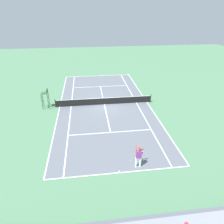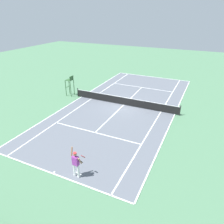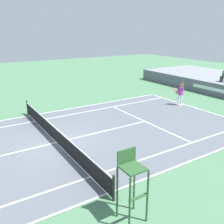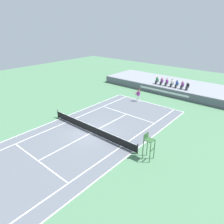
{
  "view_description": "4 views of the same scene",
  "coord_description": "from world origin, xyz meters",
  "px_view_note": "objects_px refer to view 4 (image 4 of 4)",
  "views": [
    {
      "loc": [
        2.01,
        23.11,
        11.1
      ],
      "look_at": [
        -0.45,
        3.99,
        1.0
      ],
      "focal_mm": 32.84,
      "sensor_mm": 36.0,
      "label": 1
    },
    {
      "loc": [
        -7.79,
        19.57,
        9.37
      ],
      "look_at": [
        -0.45,
        3.99,
        1.0
      ],
      "focal_mm": 33.62,
      "sensor_mm": 36.0,
      "label": 2
    },
    {
      "loc": [
        12.51,
        -4.25,
        6.03
      ],
      "look_at": [
        -0.45,
        3.99,
        1.0
      ],
      "focal_mm": 40.19,
      "sensor_mm": 36.0,
      "label": 3
    },
    {
      "loc": [
        14.01,
        -13.07,
        10.88
      ],
      "look_at": [
        -0.45,
        3.99,
        1.0
      ],
      "focal_mm": 32.28,
      "sensor_mm": 36.0,
      "label": 4
    }
  ],
  "objects_px": {
    "spectator_seated_0": "(157,80)",
    "spectator_seated_1": "(161,81)",
    "spectator_seated_5": "(182,85)",
    "spectator_seated_6": "(187,86)",
    "spectator_seated_3": "(172,83)",
    "spectator_seated_2": "(167,82)",
    "tennis_player": "(138,95)",
    "umpire_chair": "(148,143)",
    "spectator_seated_4": "(177,84)",
    "tennis_ball": "(138,103)"
  },
  "relations": [
    {
      "from": "tennis_player",
      "to": "umpire_chair",
      "type": "relative_size",
      "value": 0.85
    },
    {
      "from": "spectator_seated_5",
      "to": "tennis_ball",
      "type": "relative_size",
      "value": 18.6
    },
    {
      "from": "spectator_seated_1",
      "to": "spectator_seated_2",
      "type": "xyz_separation_m",
      "value": [
        0.92,
        0.0,
        0.0
      ]
    },
    {
      "from": "spectator_seated_1",
      "to": "umpire_chair",
      "type": "height_order",
      "value": "spectator_seated_1"
    },
    {
      "from": "spectator_seated_1",
      "to": "spectator_seated_0",
      "type": "bearing_deg",
      "value": 180.0
    },
    {
      "from": "spectator_seated_0",
      "to": "spectator_seated_3",
      "type": "distance_m",
      "value": 2.74
    },
    {
      "from": "spectator_seated_4",
      "to": "spectator_seated_6",
      "type": "height_order",
      "value": "same"
    },
    {
      "from": "spectator_seated_3",
      "to": "tennis_player",
      "type": "xyz_separation_m",
      "value": [
        -2.26,
        -6.37,
        -0.86
      ]
    },
    {
      "from": "spectator_seated_3",
      "to": "spectator_seated_6",
      "type": "distance_m",
      "value": 2.62
    },
    {
      "from": "spectator_seated_0",
      "to": "spectator_seated_2",
      "type": "bearing_deg",
      "value": 0.0
    },
    {
      "from": "spectator_seated_2",
      "to": "spectator_seated_0",
      "type": "bearing_deg",
      "value": 180.0
    },
    {
      "from": "spectator_seated_1",
      "to": "spectator_seated_2",
      "type": "distance_m",
      "value": 0.92
    },
    {
      "from": "spectator_seated_0",
      "to": "spectator_seated_2",
      "type": "height_order",
      "value": "same"
    },
    {
      "from": "spectator_seated_2",
      "to": "tennis_player",
      "type": "distance_m",
      "value": 6.57
    },
    {
      "from": "spectator_seated_0",
      "to": "spectator_seated_4",
      "type": "distance_m",
      "value": 3.58
    },
    {
      "from": "spectator_seated_4",
      "to": "spectator_seated_5",
      "type": "height_order",
      "value": "same"
    },
    {
      "from": "spectator_seated_3",
      "to": "spectator_seated_5",
      "type": "bearing_deg",
      "value": 0.0
    },
    {
      "from": "spectator_seated_0",
      "to": "spectator_seated_6",
      "type": "xyz_separation_m",
      "value": [
        5.35,
        0.0,
        0.0
      ]
    },
    {
      "from": "spectator_seated_0",
      "to": "spectator_seated_5",
      "type": "relative_size",
      "value": 1.0
    },
    {
      "from": "spectator_seated_2",
      "to": "spectator_seated_3",
      "type": "relative_size",
      "value": 1.0
    },
    {
      "from": "spectator_seated_3",
      "to": "tennis_ball",
      "type": "distance_m",
      "value": 7.54
    },
    {
      "from": "tennis_ball",
      "to": "spectator_seated_3",
      "type": "bearing_deg",
      "value": 75.44
    },
    {
      "from": "spectator_seated_3",
      "to": "spectator_seated_4",
      "type": "relative_size",
      "value": 1.0
    },
    {
      "from": "spectator_seated_4",
      "to": "umpire_chair",
      "type": "xyz_separation_m",
      "value": [
        5.4,
        -17.76,
        -0.3
      ]
    },
    {
      "from": "spectator_seated_1",
      "to": "spectator_seated_3",
      "type": "distance_m",
      "value": 1.84
    },
    {
      "from": "spectator_seated_1",
      "to": "spectator_seated_4",
      "type": "bearing_deg",
      "value": 0.0
    },
    {
      "from": "spectator_seated_3",
      "to": "spectator_seated_6",
      "type": "height_order",
      "value": "same"
    },
    {
      "from": "spectator_seated_4",
      "to": "spectator_seated_6",
      "type": "bearing_deg",
      "value": 0.0
    },
    {
      "from": "spectator_seated_5",
      "to": "spectator_seated_6",
      "type": "bearing_deg",
      "value": 0.0
    },
    {
      "from": "spectator_seated_1",
      "to": "spectator_seated_5",
      "type": "distance_m",
      "value": 3.61
    },
    {
      "from": "spectator_seated_0",
      "to": "tennis_player",
      "type": "relative_size",
      "value": 0.61
    },
    {
      "from": "spectator_seated_0",
      "to": "spectator_seated_1",
      "type": "bearing_deg",
      "value": 0.0
    },
    {
      "from": "spectator_seated_2",
      "to": "tennis_player",
      "type": "relative_size",
      "value": 0.61
    },
    {
      "from": "spectator_seated_3",
      "to": "spectator_seated_4",
      "type": "distance_m",
      "value": 0.84
    },
    {
      "from": "spectator_seated_0",
      "to": "umpire_chair",
      "type": "relative_size",
      "value": 0.52
    },
    {
      "from": "spectator_seated_6",
      "to": "spectator_seated_2",
      "type": "bearing_deg",
      "value": 180.0
    },
    {
      "from": "spectator_seated_5",
      "to": "spectator_seated_6",
      "type": "xyz_separation_m",
      "value": [
        0.85,
        0.0,
        0.0
      ]
    },
    {
      "from": "spectator_seated_5",
      "to": "spectator_seated_4",
      "type": "bearing_deg",
      "value": 180.0
    },
    {
      "from": "umpire_chair",
      "to": "spectator_seated_0",
      "type": "bearing_deg",
      "value": 116.82
    },
    {
      "from": "spectator_seated_5",
      "to": "tennis_player",
      "type": "bearing_deg",
      "value": -122.28
    },
    {
      "from": "spectator_seated_1",
      "to": "umpire_chair",
      "type": "relative_size",
      "value": 0.52
    },
    {
      "from": "spectator_seated_0",
      "to": "spectator_seated_6",
      "type": "distance_m",
      "value": 5.35
    },
    {
      "from": "spectator_seated_1",
      "to": "spectator_seated_4",
      "type": "xyz_separation_m",
      "value": [
        2.69,
        0.0,
        0.0
      ]
    },
    {
      "from": "spectator_seated_1",
      "to": "umpire_chair",
      "type": "distance_m",
      "value": 19.52
    },
    {
      "from": "spectator_seated_0",
      "to": "spectator_seated_2",
      "type": "distance_m",
      "value": 1.82
    },
    {
      "from": "spectator_seated_2",
      "to": "tennis_player",
      "type": "bearing_deg",
      "value": -101.84
    },
    {
      "from": "spectator_seated_1",
      "to": "umpire_chair",
      "type": "bearing_deg",
      "value": -65.52
    },
    {
      "from": "spectator_seated_1",
      "to": "tennis_player",
      "type": "height_order",
      "value": "spectator_seated_1"
    },
    {
      "from": "umpire_chair",
      "to": "tennis_player",
      "type": "bearing_deg",
      "value": 126.73
    },
    {
      "from": "spectator_seated_6",
      "to": "umpire_chair",
      "type": "distance_m",
      "value": 18.13
    }
  ]
}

